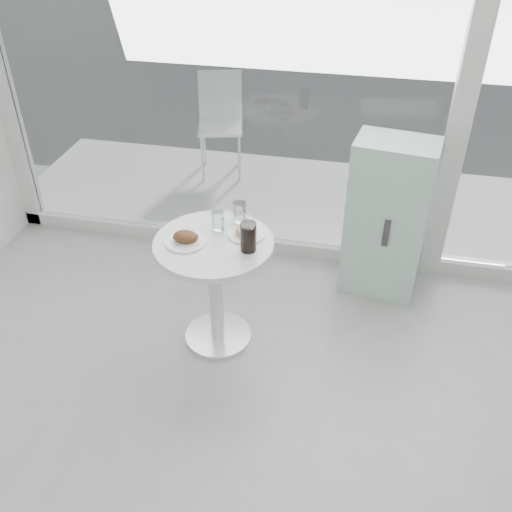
% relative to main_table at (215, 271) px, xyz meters
% --- Properties ---
extents(storefront, '(5.00, 0.14, 3.00)m').
position_rel_main_table_xyz_m(storefront, '(0.57, 1.10, 1.16)').
color(storefront, silver).
rests_on(storefront, ground).
extents(main_table, '(0.72, 0.72, 0.77)m').
position_rel_main_table_xyz_m(main_table, '(0.00, 0.00, 0.00)').
color(main_table, silver).
rests_on(main_table, ground).
extents(patio_deck, '(5.60, 1.60, 0.05)m').
position_rel_main_table_xyz_m(patio_deck, '(0.50, 1.90, -0.53)').
color(patio_deck, silver).
rests_on(patio_deck, ground).
extents(mint_cabinet, '(0.58, 0.43, 1.16)m').
position_rel_main_table_xyz_m(mint_cabinet, '(1.01, 0.80, 0.03)').
color(mint_cabinet, '#8BB19D').
rests_on(mint_cabinet, ground).
extents(patio_chair, '(0.49, 0.49, 0.95)m').
position_rel_main_table_xyz_m(patio_chair, '(-0.58, 2.32, 0.04)').
color(patio_chair, silver).
rests_on(patio_chair, patio_deck).
extents(plate_fritter, '(0.25, 0.25, 0.07)m').
position_rel_main_table_xyz_m(plate_fritter, '(-0.15, -0.04, 0.25)').
color(plate_fritter, white).
rests_on(plate_fritter, main_table).
extents(plate_donut, '(0.23, 0.23, 0.05)m').
position_rel_main_table_xyz_m(plate_donut, '(0.18, 0.11, 0.24)').
color(plate_donut, white).
rests_on(plate_donut, main_table).
extents(water_tumbler_a, '(0.08, 0.08, 0.12)m').
position_rel_main_table_xyz_m(water_tumbler_a, '(-0.01, 0.14, 0.27)').
color(water_tumbler_a, white).
rests_on(water_tumbler_a, main_table).
extents(water_tumbler_b, '(0.08, 0.08, 0.13)m').
position_rel_main_table_xyz_m(water_tumbler_b, '(0.10, 0.25, 0.28)').
color(water_tumbler_b, white).
rests_on(water_tumbler_b, main_table).
extents(cola_glass, '(0.09, 0.09, 0.18)m').
position_rel_main_table_xyz_m(cola_glass, '(0.22, -0.04, 0.31)').
color(cola_glass, white).
rests_on(cola_glass, main_table).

